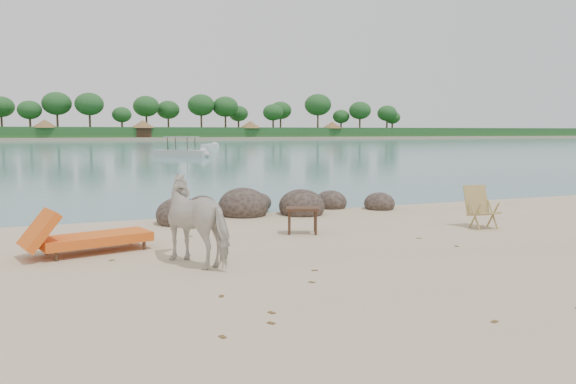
% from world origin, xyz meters
% --- Properties ---
extents(water, '(400.00, 400.00, 0.00)m').
position_xyz_m(water, '(0.00, 90.00, 0.00)').
color(water, '#3A6B75').
rests_on(water, ground).
extents(far_shore, '(420.00, 90.00, 1.40)m').
position_xyz_m(far_shore, '(0.00, 170.00, 0.00)').
color(far_shore, tan).
rests_on(far_shore, ground).
extents(far_scenery, '(420.00, 18.00, 9.50)m').
position_xyz_m(far_scenery, '(0.03, 136.70, 3.14)').
color(far_scenery, '#1E4C1E').
rests_on(far_scenery, ground).
extents(boulders, '(6.33, 2.88, 0.92)m').
position_xyz_m(boulders, '(1.57, 5.76, 0.18)').
color(boulders, '#2C221D').
rests_on(boulders, ground).
extents(cow, '(1.40, 1.79, 1.38)m').
position_xyz_m(cow, '(-1.08, 1.23, 0.69)').
color(cow, silver).
rests_on(cow, ground).
extents(side_table, '(0.77, 0.64, 0.53)m').
position_xyz_m(side_table, '(1.39, 2.95, 0.26)').
color(side_table, black).
rests_on(side_table, ground).
extents(lounge_chair, '(2.38, 1.34, 0.68)m').
position_xyz_m(lounge_chair, '(-2.58, 2.67, 0.34)').
color(lounge_chair, orange).
rests_on(lounge_chair, ground).
extents(deck_chair, '(0.66, 0.71, 0.90)m').
position_xyz_m(deck_chair, '(5.25, 2.11, 0.45)').
color(deck_chair, tan).
rests_on(deck_chair, ground).
extents(boat_mid, '(4.77, 5.07, 2.78)m').
position_xyz_m(boat_mid, '(6.23, 40.18, 1.39)').
color(boat_mid, '#B3B4AF').
rests_on(boat_mid, water).
extents(boat_far, '(3.63, 4.73, 0.57)m').
position_xyz_m(boat_far, '(15.10, 65.98, 0.29)').
color(boat_far, silver).
rests_on(boat_far, water).
extents(dead_leaves, '(7.65, 6.80, 0.00)m').
position_xyz_m(dead_leaves, '(0.50, -0.83, 0.00)').
color(dead_leaves, brown).
rests_on(dead_leaves, ground).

